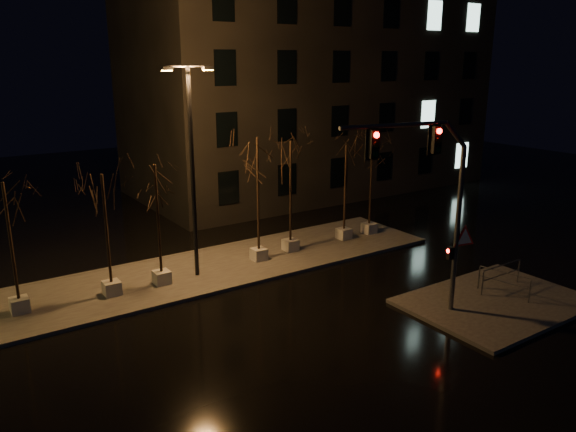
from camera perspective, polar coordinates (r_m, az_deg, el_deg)
ground at (r=21.10m, az=-0.04°, el=-10.35°), size 90.00×90.00×0.00m
median at (r=25.86m, az=-7.50°, el=-5.27°), size 22.00×5.00×0.15m
sidewalk_corner at (r=23.68m, az=20.38°, el=-8.19°), size 7.00×5.00×0.15m
building at (r=41.78m, az=2.21°, el=13.23°), size 25.00×12.00×15.00m
tree_0 at (r=22.28m, az=-26.68°, el=0.35°), size 1.80×1.80×5.08m
tree_1 at (r=22.61m, az=-18.19°, el=1.37°), size 1.80×1.80×5.04m
tree_2 at (r=23.18m, az=-13.23°, el=2.39°), size 1.80×1.80×5.20m
tree_3 at (r=25.33m, az=-3.11°, el=5.14°), size 1.80×1.80×5.92m
tree_4 at (r=26.67m, az=0.26°, el=5.11°), size 1.80×1.80×5.56m
tree_5 at (r=28.74m, az=5.89°, el=5.06°), size 1.80×1.80×5.08m
tree_6 at (r=29.77m, az=8.55°, el=6.64°), size 1.80×1.80×5.97m
traffic_signal_mast at (r=20.15m, az=14.66°, el=2.43°), size 5.74×1.15×7.11m
streetlight_main at (r=23.63m, az=-9.73°, el=5.74°), size 2.21×0.28×8.88m
guard_rail_a at (r=24.63m, az=20.87°, el=-5.42°), size 2.42×0.05×1.04m
guard_rail_b at (r=23.98m, az=21.09°, el=-6.10°), size 0.49×2.06×1.00m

